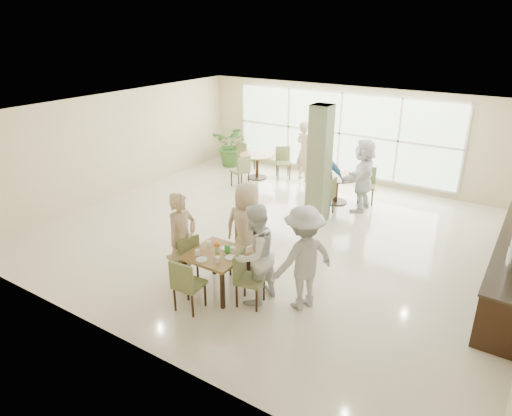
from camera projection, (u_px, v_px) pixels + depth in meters
The scene contains 19 objects.
ground at pixel (277, 234), 10.42m from camera, with size 10.00×10.00×0.00m, color beige.
room_shell at pixel (279, 162), 9.77m from camera, with size 10.00×10.00×10.00m.
window_bank at pixel (340, 133), 13.60m from camera, with size 7.00×0.04×7.00m.
column at pixel (319, 165), 10.62m from camera, with size 0.45×0.45×2.80m, color #686F4D.
main_table at pixel (217, 258), 8.01m from camera, with size 0.97×0.97×0.75m.
round_table_left at pixel (257, 160), 13.92m from camera, with size 1.07×1.07×0.75m.
round_table_right at pixel (337, 182), 12.03m from camera, with size 1.10×1.10×0.75m.
chairs_main_table at pixel (217, 267), 8.08m from camera, with size 2.02×1.98×0.95m.
chairs_table_left at pixel (257, 163), 13.97m from camera, with size 2.01×2.01×0.95m.
chairs_table_right at pixel (336, 186), 12.03m from camera, with size 2.00×1.87×0.95m.
tabletop_clutter at pixel (217, 251), 7.92m from camera, with size 0.72×0.76×0.21m.
potted_plant at pixel (233, 145), 15.08m from camera, with size 1.25×1.25×1.39m, color #3B6D2B.
teen_left at pixel (182, 239), 8.18m from camera, with size 0.64×0.42×1.76m, color tan.
teen_far at pixel (247, 229), 8.54m from camera, with size 0.89×0.48×1.81m, color tan.
teen_right at pixel (255, 254), 7.64m from camera, with size 0.86×0.67×1.78m, color white.
teen_standing at pixel (303, 258), 7.48m from camera, with size 1.18×0.68×1.82m, color #AEAFB1.
adult_a at pixel (324, 180), 11.37m from camera, with size 0.99×0.56×1.68m, color #438CCA.
adult_b at pixel (363, 175), 11.44m from camera, with size 1.72×0.74×1.86m, color white.
adult_standing at pixel (304, 151), 13.62m from camera, with size 0.66×0.43×1.81m, color tan.
Camera 1 is at (4.72, -8.15, 4.52)m, focal length 32.00 mm.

